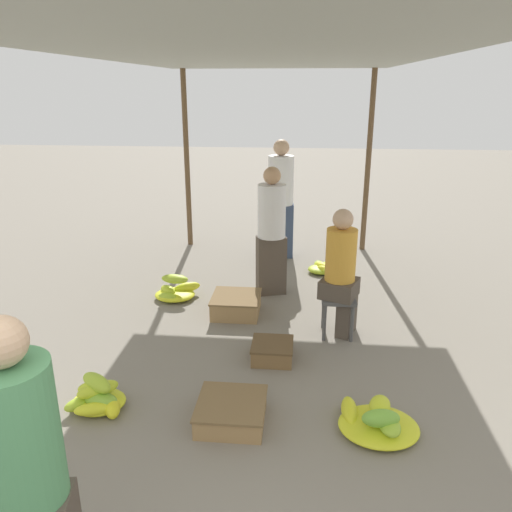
% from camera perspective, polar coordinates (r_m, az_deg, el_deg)
% --- Properties ---
extents(canopy_post_back_left, '(0.08, 0.08, 2.68)m').
position_cam_1_polar(canopy_post_back_left, '(7.88, -7.91, 10.70)').
color(canopy_post_back_left, brown).
rests_on(canopy_post_back_left, ground).
extents(canopy_post_back_right, '(0.08, 0.08, 2.68)m').
position_cam_1_polar(canopy_post_back_right, '(7.73, 12.69, 10.27)').
color(canopy_post_back_right, brown).
rests_on(canopy_post_back_right, ground).
extents(canopy_tarp, '(3.15, 6.69, 0.04)m').
position_cam_1_polar(canopy_tarp, '(4.48, 0.11, 22.22)').
color(canopy_tarp, '#9EA399').
rests_on(canopy_tarp, canopy_post_front_left).
extents(vendor_foreground, '(0.40, 0.40, 1.61)m').
position_cam_1_polar(vendor_foreground, '(2.55, -24.78, -22.21)').
color(vendor_foreground, '#4C4238').
rests_on(vendor_foreground, ground).
extents(stool, '(0.34, 0.34, 0.43)m').
position_cam_1_polar(stool, '(5.14, 9.37, -5.43)').
color(stool, '#4C4C4C').
rests_on(stool, ground).
extents(vendor_seated, '(0.44, 0.44, 1.33)m').
position_cam_1_polar(vendor_seated, '(5.01, 9.78, -1.75)').
color(vendor_seated, '#4C4238').
rests_on(vendor_seated, ground).
extents(banana_pile_left_0, '(0.50, 0.43, 0.29)m').
position_cam_1_polar(banana_pile_left_0, '(4.27, -17.59, -15.18)').
color(banana_pile_left_0, '#87BA34').
rests_on(banana_pile_left_0, ground).
extents(banana_pile_left_1, '(0.54, 0.46, 0.31)m').
position_cam_1_polar(banana_pile_left_1, '(6.09, -9.24, -4.00)').
color(banana_pile_left_1, '#BACF2B').
rests_on(banana_pile_left_1, ground).
extents(banana_pile_right_0, '(0.60, 0.55, 0.25)m').
position_cam_1_polar(banana_pile_right_0, '(3.98, 13.57, -17.95)').
color(banana_pile_right_0, '#74B337').
rests_on(banana_pile_right_0, ground).
extents(banana_pile_right_1, '(0.44, 0.51, 0.15)m').
position_cam_1_polar(banana_pile_right_1, '(6.90, 7.77, -1.41)').
color(banana_pile_right_1, '#A6C72E').
rests_on(banana_pile_right_1, ground).
extents(crate_near, '(0.39, 0.39, 0.17)m').
position_cam_1_polar(crate_near, '(4.75, 1.88, -10.81)').
color(crate_near, brown).
rests_on(crate_near, ground).
extents(crate_mid, '(0.54, 0.54, 0.22)m').
position_cam_1_polar(crate_mid, '(5.63, -2.28, -5.57)').
color(crate_mid, '#9E7A4C').
rests_on(crate_mid, ground).
extents(crate_far, '(0.52, 0.52, 0.17)m').
position_cam_1_polar(crate_far, '(3.98, -2.83, -17.33)').
color(crate_far, '#9E7A4C').
rests_on(crate_far, ground).
extents(shopper_walking_mid, '(0.39, 0.38, 1.73)m').
position_cam_1_polar(shopper_walking_mid, '(7.29, 2.83, 6.67)').
color(shopper_walking_mid, '#384766').
rests_on(shopper_walking_mid, ground).
extents(shopper_walking_far, '(0.41, 0.41, 1.56)m').
position_cam_1_polar(shopper_walking_far, '(5.94, 1.78, 3.00)').
color(shopper_walking_far, '#4C4238').
rests_on(shopper_walking_far, ground).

